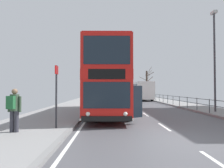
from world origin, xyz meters
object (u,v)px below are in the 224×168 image
object	(u,v)px
double_decker_bus_main	(108,81)
pedestrian_with_backpack	(14,107)
bare_tree_far_00	(147,83)
street_lamp_far_side	(215,53)
background_bus_far_lane	(141,90)
bus_stop_sign_near	(56,89)

from	to	relation	value
double_decker_bus_main	pedestrian_with_backpack	size ratio (longest dim) A/B	6.49
double_decker_bus_main	bare_tree_far_00	size ratio (longest dim) A/B	1.73
double_decker_bus_main	pedestrian_with_backpack	distance (m)	7.75
street_lamp_far_side	bare_tree_far_00	world-z (taller)	street_lamp_far_side
pedestrian_with_backpack	bare_tree_far_00	world-z (taller)	bare_tree_far_00
bare_tree_far_00	background_bus_far_lane	bearing A→B (deg)	-108.53
bus_stop_sign_near	background_bus_far_lane	bearing A→B (deg)	72.96
background_bus_far_lane	bare_tree_far_00	world-z (taller)	bare_tree_far_00
background_bus_far_lane	bare_tree_far_00	bearing A→B (deg)	71.47
background_bus_far_lane	bus_stop_sign_near	world-z (taller)	background_bus_far_lane
pedestrian_with_backpack	background_bus_far_lane	bearing A→B (deg)	70.72
background_bus_far_lane	street_lamp_far_side	xyz separation A→B (m)	(2.46, -19.22, 2.90)
background_bus_far_lane	bus_stop_sign_near	distance (m)	26.58
pedestrian_with_backpack	bus_stop_sign_near	size ratio (longest dim) A/B	0.62
double_decker_bus_main	bare_tree_far_00	distance (m)	28.27
pedestrian_with_backpack	bus_stop_sign_near	distance (m)	1.78
bus_stop_sign_near	street_lamp_far_side	distance (m)	12.29
bare_tree_far_00	double_decker_bus_main	bearing A→B (deg)	-106.68
pedestrian_with_backpack	bare_tree_far_00	size ratio (longest dim) A/B	0.27
double_decker_bus_main	street_lamp_far_side	size ratio (longest dim) A/B	1.44
bus_stop_sign_near	street_lamp_far_side	bearing A→B (deg)	31.16
bus_stop_sign_near	bare_tree_far_00	size ratio (longest dim) A/B	0.43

